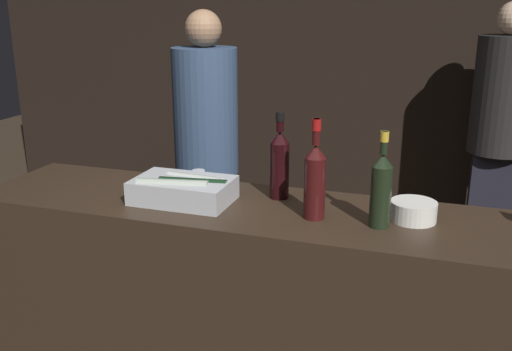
{
  "coord_description": "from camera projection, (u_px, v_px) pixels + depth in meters",
  "views": [
    {
      "loc": [
        0.69,
        -1.74,
        1.8
      ],
      "look_at": [
        0.0,
        0.31,
        1.14
      ],
      "focal_mm": 40.0,
      "sensor_mm": 36.0,
      "label": 1
    }
  ],
  "objects": [
    {
      "name": "red_wine_bottle_black_foil",
      "position": [
        280.0,
        162.0,
        2.33
      ],
      "size": [
        0.08,
        0.08,
        0.36
      ],
      "color": "black",
      "rests_on": "bar_counter"
    },
    {
      "name": "bowl_white",
      "position": [
        413.0,
        210.0,
        2.11
      ],
      "size": [
        0.17,
        0.17,
        0.07
      ],
      "color": "silver",
      "rests_on": "bar_counter"
    },
    {
      "name": "bar_counter",
      "position": [
        254.0,
        319.0,
        2.42
      ],
      "size": [
        2.34,
        0.57,
        1.02
      ],
      "color": "#2D2116",
      "rests_on": "ground_plane"
    },
    {
      "name": "person_blond_tee",
      "position": [
        500.0,
        128.0,
        3.76
      ],
      "size": [
        0.4,
        0.4,
        1.81
      ],
      "rotation": [
        0.0,
        0.0,
        2.88
      ],
      "color": "black",
      "rests_on": "ground_plane"
    },
    {
      "name": "person_in_hoodie",
      "position": [
        206.0,
        145.0,
        3.4
      ],
      "size": [
        0.38,
        0.38,
        1.76
      ],
      "rotation": [
        0.0,
        0.0,
        -0.79
      ],
      "color": "black",
      "rests_on": "ground_plane"
    },
    {
      "name": "ice_bin_with_bottles",
      "position": [
        184.0,
        189.0,
        2.31
      ],
      "size": [
        0.39,
        0.25,
        0.11
      ],
      "color": "#B7BABF",
      "rests_on": "bar_counter"
    },
    {
      "name": "wall_back_chalkboard",
      "position": [
        356.0,
        56.0,
        4.38
      ],
      "size": [
        6.4,
        0.06,
        2.8
      ],
      "color": "black",
      "rests_on": "ground_plane"
    },
    {
      "name": "candle_votive",
      "position": [
        198.0,
        176.0,
        2.57
      ],
      "size": [
        0.06,
        0.06,
        0.05
      ],
      "color": "silver",
      "rests_on": "bar_counter"
    },
    {
      "name": "red_wine_bottle_tall",
      "position": [
        315.0,
        179.0,
        2.11
      ],
      "size": [
        0.08,
        0.08,
        0.38
      ],
      "color": "#380F0F",
      "rests_on": "bar_counter"
    },
    {
      "name": "champagne_bottle",
      "position": [
        381.0,
        188.0,
        2.03
      ],
      "size": [
        0.08,
        0.08,
        0.35
      ],
      "color": "black",
      "rests_on": "bar_counter"
    }
  ]
}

